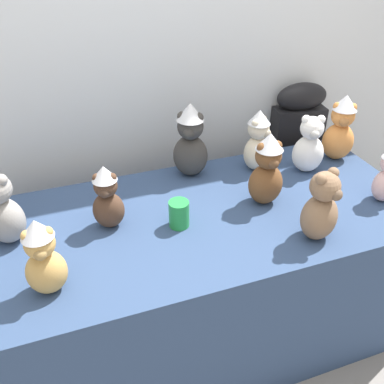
# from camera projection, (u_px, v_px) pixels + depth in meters

# --- Properties ---
(ground_plane) EXTENTS (10.00, 10.00, 0.00)m
(ground_plane) POSITION_uv_depth(u_px,v_px,m) (211.00, 376.00, 1.93)
(ground_plane) COLOR gray
(wall_back) EXTENTS (7.00, 0.08, 2.60)m
(wall_back) POSITION_uv_depth(u_px,v_px,m) (143.00, 34.00, 1.92)
(wall_back) COLOR silver
(wall_back) RESTS_ON ground_plane
(display_table) EXTENTS (1.93, 0.82, 0.73)m
(display_table) POSITION_uv_depth(u_px,v_px,m) (192.00, 281.00, 1.92)
(display_table) COLOR navy
(display_table) RESTS_ON ground_plane
(instrument_case) EXTENTS (0.29, 0.15, 1.02)m
(instrument_case) POSITION_uv_depth(u_px,v_px,m) (291.00, 166.00, 2.49)
(instrument_case) COLOR black
(instrument_case) RESTS_ON ground_plane
(teddy_bear_cocoa) EXTENTS (0.15, 0.13, 0.27)m
(teddy_bear_cocoa) POSITION_uv_depth(u_px,v_px,m) (107.00, 198.00, 1.60)
(teddy_bear_cocoa) COLOR #4C3323
(teddy_bear_cocoa) RESTS_ON display_table
(teddy_bear_snow) EXTENTS (0.18, 0.16, 0.28)m
(teddy_bear_snow) POSITION_uv_depth(u_px,v_px,m) (309.00, 146.00, 1.95)
(teddy_bear_snow) COLOR white
(teddy_bear_snow) RESTS_ON display_table
(teddy_bear_mocha) EXTENTS (0.18, 0.17, 0.29)m
(teddy_bear_mocha) POSITION_uv_depth(u_px,v_px,m) (321.00, 208.00, 1.54)
(teddy_bear_mocha) COLOR #7F6047
(teddy_bear_mocha) RESTS_ON display_table
(teddy_bear_chestnut) EXTENTS (0.15, 0.13, 0.32)m
(teddy_bear_chestnut) POSITION_uv_depth(u_px,v_px,m) (267.00, 170.00, 1.72)
(teddy_bear_chestnut) COLOR brown
(teddy_bear_chestnut) RESTS_ON display_table
(teddy_bear_ash) EXTENTS (0.19, 0.19, 0.29)m
(teddy_bear_ash) POSITION_uv_depth(u_px,v_px,m) (2.00, 211.00, 1.52)
(teddy_bear_ash) COLOR gray
(teddy_bear_ash) RESTS_ON display_table
(teddy_bear_honey) EXTENTS (0.13, 0.12, 0.28)m
(teddy_bear_honey) POSITION_uv_depth(u_px,v_px,m) (43.00, 258.00, 1.31)
(teddy_bear_honey) COLOR tan
(teddy_bear_honey) RESTS_ON display_table
(teddy_bear_cream) EXTENTS (0.17, 0.17, 0.30)m
(teddy_bear_cream) POSITION_uv_depth(u_px,v_px,m) (258.00, 141.00, 1.97)
(teddy_bear_cream) COLOR beige
(teddy_bear_cream) RESTS_ON display_table
(teddy_bear_charcoal) EXTENTS (0.20, 0.19, 0.35)m
(teddy_bear_charcoal) POSITION_uv_depth(u_px,v_px,m) (190.00, 141.00, 1.90)
(teddy_bear_charcoal) COLOR #383533
(teddy_bear_charcoal) RESTS_ON display_table
(teddy_bear_ginger) EXTENTS (0.19, 0.18, 0.33)m
(teddy_bear_ginger) POSITION_uv_depth(u_px,v_px,m) (340.00, 129.00, 2.04)
(teddy_bear_ginger) COLOR #D17F3D
(teddy_bear_ginger) RESTS_ON display_table
(party_cup_green) EXTENTS (0.08, 0.08, 0.11)m
(party_cup_green) POSITION_uv_depth(u_px,v_px,m) (179.00, 214.00, 1.64)
(party_cup_green) COLOR #238C3D
(party_cup_green) RESTS_ON display_table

